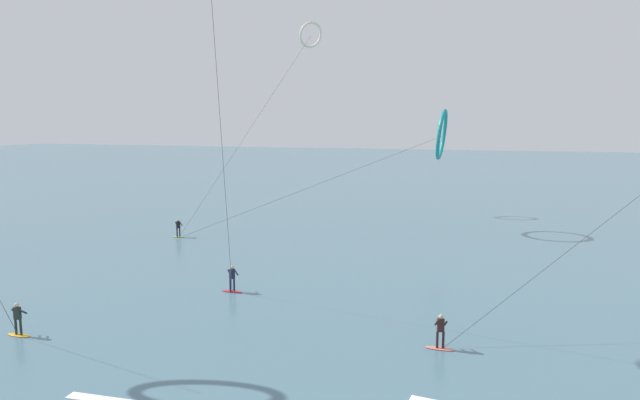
{
  "coord_description": "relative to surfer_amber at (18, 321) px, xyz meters",
  "views": [
    {
      "loc": [
        9.4,
        -9.98,
        10.69
      ],
      "look_at": [
        0.0,
        19.43,
        6.29
      ],
      "focal_mm": 31.05,
      "sensor_mm": 36.0,
      "label": 1
    }
  ],
  "objects": [
    {
      "name": "sea_water",
      "position": [
        12.98,
        93.84,
        -0.78
      ],
      "size": [
        400.0,
        200.0,
        0.08
      ],
      "primitive_type": "cube",
      "color": "slate",
      "rests_on": "ground"
    },
    {
      "name": "surfer_amber",
      "position": [
        0.0,
        0.0,
        0.0
      ],
      "size": [
        1.4,
        0.6,
        1.7
      ],
      "rotation": [
        0.0,
        0.0,
        0.11
      ],
      "color": "orange",
      "rests_on": "ground"
    },
    {
      "name": "surfer_lime",
      "position": [
        -5.35,
        23.21,
        0.0
      ],
      "size": [
        1.4,
        0.69,
        1.7
      ],
      "rotation": [
        0.0,
        0.0,
        4.27
      ],
      "color": "#8CC62D",
      "rests_on": "ground"
    },
    {
      "name": "surfer_coral",
      "position": [
        20.23,
        4.73,
        0.0
      ],
      "size": [
        1.4,
        0.63,
        1.7
      ],
      "rotation": [
        0.0,
        0.0,
        0.27
      ],
      "color": "#EA7260",
      "rests_on": "ground"
    },
    {
      "name": "surfer_crimson",
      "position": [
        6.92,
        9.73,
        0.0
      ],
      "size": [
        1.4,
        0.71,
        1.7
      ],
      "rotation": [
        0.0,
        0.0,
        4.19
      ],
      "color": "red",
      "rests_on": "ground"
    },
    {
      "name": "kite_teal",
      "position": [
        17.22,
        34.13,
        8.62
      ],
      "size": [
        23.07,
        13.42,
        11.92
      ],
      "rotation": [
        0.0,
        0.0,
        4.7
      ],
      "color": "teal",
      "rests_on": "ground"
    },
    {
      "name": "kite_ivory",
      "position": [
        0.76,
        43.34,
        19.97
      ],
      "size": [
        7.57,
        21.79,
        22.39
      ],
      "rotation": [
        0.0,
        0.0,
        4.03
      ],
      "color": "silver",
      "rests_on": "ground"
    }
  ]
}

